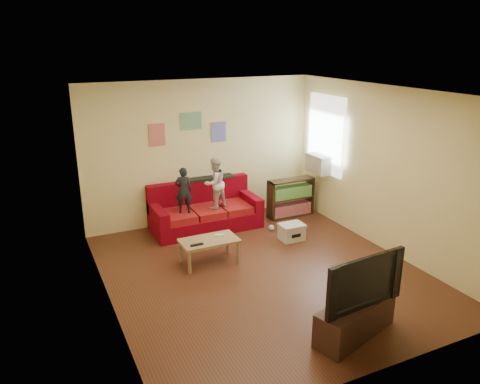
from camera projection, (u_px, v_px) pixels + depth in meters
name	position (u px, v px, depth m)	size (l,w,h in m)	color
room_shell	(264.00, 188.00, 6.70)	(4.52, 5.02, 2.72)	#562C1B
sofa	(205.00, 212.00, 8.75)	(2.00, 0.92, 0.88)	maroon
child_a	(183.00, 190.00, 8.26)	(0.31, 0.20, 0.84)	black
child_b	(215.00, 183.00, 8.48)	(0.46, 0.36, 0.95)	silver
coffee_table	(209.00, 243.00, 7.31)	(0.90, 0.49, 0.40)	#9D8459
remote	(197.00, 245.00, 7.09)	(0.20, 0.05, 0.02)	black
game_controller	(220.00, 235.00, 7.41)	(0.15, 0.04, 0.03)	white
bookshelf	(291.00, 200.00, 9.31)	(0.95, 0.28, 0.76)	#332511
window	(326.00, 135.00, 8.93)	(0.04, 1.08, 1.48)	white
ac_unit	(319.00, 164.00, 9.06)	(0.28, 0.55, 0.35)	#B7B2A3
artwork_left	(157.00, 135.00, 8.37)	(0.30, 0.01, 0.40)	#D87266
artwork_center	(191.00, 121.00, 8.57)	(0.42, 0.01, 0.32)	#72B27F
artwork_right	(219.00, 132.00, 8.87)	(0.30, 0.01, 0.38)	#727FCC
file_box	(292.00, 232.00, 8.24)	(0.42, 0.32, 0.29)	silver
tv_stand	(355.00, 319.00, 5.55)	(1.14, 0.38, 0.43)	#38211B
television	(359.00, 279.00, 5.39)	(1.12, 0.15, 0.65)	black
tissue	(271.00, 228.00, 8.66)	(0.10, 0.10, 0.10)	silver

